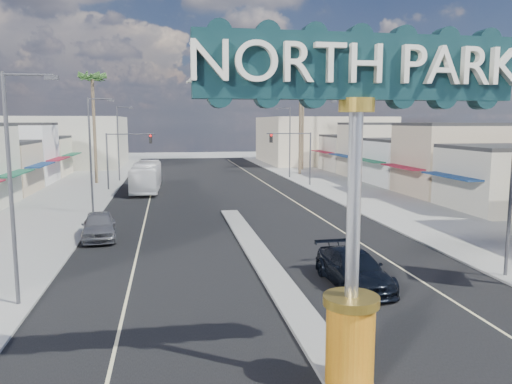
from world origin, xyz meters
name	(u,v)px	position (x,y,z in m)	size (l,w,h in m)	color
ground	(228,210)	(0.00, 30.00, 0.00)	(160.00, 160.00, 0.00)	gray
road	(228,210)	(0.00, 30.00, 0.01)	(20.00, 120.00, 0.01)	black
median_island	(265,263)	(0.00, 14.00, 0.08)	(1.30, 30.00, 0.16)	gray
sidewalk_left	(47,215)	(-14.00, 30.00, 0.06)	(8.00, 120.00, 0.12)	gray
sidewalk_right	(388,205)	(14.00, 30.00, 0.06)	(8.00, 120.00, 0.12)	gray
storefront_row_right	(422,159)	(24.00, 43.00, 3.00)	(12.00, 42.00, 6.00)	#B7B29E
backdrop_far_left	(59,142)	(-22.00, 75.00, 4.00)	(20.00, 20.00, 8.00)	#B7B29E
backdrop_far_right	(321,140)	(22.00, 75.00, 4.00)	(20.00, 20.00, 8.00)	beige
gateway_sign	(355,171)	(0.00, 1.98, 5.93)	(8.20, 1.50, 9.15)	orange
traffic_signal_left	(125,150)	(-9.18, 43.99, 4.27)	(5.09, 0.45, 6.00)	#47474C
traffic_signal_right	(295,148)	(9.18, 43.99, 4.27)	(5.09, 0.45, 6.00)	#47474C
streetlight_l_near	(15,178)	(-10.43, 10.00, 5.07)	(2.03, 0.22, 9.00)	#47474C
streetlight_l_mid	(92,149)	(-10.43, 30.00, 5.07)	(2.03, 0.22, 9.00)	#47474C
streetlight_l_far	(119,140)	(-10.43, 52.00, 5.07)	(2.03, 0.22, 9.00)	#47474C
streetlight_r_near	(509,169)	(10.43, 10.00, 5.07)	(2.03, 0.22, 9.00)	#47474C
streetlight_r_mid	(350,147)	(10.43, 30.00, 5.07)	(2.03, 0.22, 9.00)	#47474C
streetlight_r_far	(289,139)	(10.43, 52.00, 5.07)	(2.03, 0.22, 9.00)	#47474C
palm_left_far	(92,83)	(-13.00, 50.00, 11.50)	(2.60, 2.60, 13.10)	brown
palm_right_mid	(301,96)	(13.00, 56.00, 10.60)	(2.60, 2.60, 12.10)	brown
palm_right_far	(303,86)	(15.00, 62.00, 12.39)	(2.60, 2.60, 14.10)	brown
suv_right	(354,269)	(3.23, 10.12, 0.77)	(2.17, 5.34, 1.55)	black
car_parked_left	(99,226)	(-9.00, 21.29, 0.84)	(1.98, 4.93, 1.68)	slate
city_bus	(146,177)	(-7.00, 42.76, 1.51)	(2.54, 10.86, 3.03)	white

